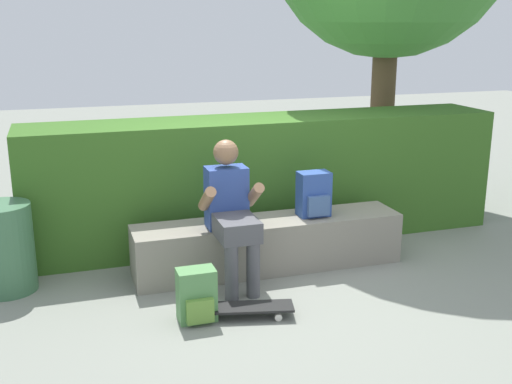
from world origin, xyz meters
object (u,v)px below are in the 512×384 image
(person_skater, at_px, (231,209))
(backpack_on_ground, at_px, (197,296))
(trash_bin, at_px, (4,248))
(backpack_on_bench, at_px, (314,195))
(skateboard_near_person, at_px, (240,308))
(bench_main, at_px, (269,244))

(person_skater, bearing_deg, backpack_on_ground, -126.56)
(person_skater, distance_m, trash_bin, 1.87)
(backpack_on_bench, height_order, trash_bin, backpack_on_bench)
(skateboard_near_person, xyz_separation_m, trash_bin, (-1.68, 1.06, 0.29))
(skateboard_near_person, distance_m, trash_bin, 2.01)
(backpack_on_ground, distance_m, trash_bin, 1.70)
(skateboard_near_person, xyz_separation_m, backpack_on_ground, (-0.32, 0.05, 0.12))
(person_skater, relative_size, backpack_on_ground, 3.02)
(skateboard_near_person, relative_size, trash_bin, 1.12)
(backpack_on_bench, bearing_deg, person_skater, -165.85)
(bench_main, height_order, backpack_on_ground, bench_main)
(skateboard_near_person, height_order, trash_bin, trash_bin)
(bench_main, bearing_deg, person_skater, -151.70)
(person_skater, xyz_separation_m, skateboard_near_person, (-0.11, -0.63, -0.58))
(backpack_on_ground, relative_size, trash_bin, 0.54)
(backpack_on_bench, relative_size, backpack_on_ground, 1.00)
(backpack_on_ground, bearing_deg, bench_main, 43.72)
(person_skater, distance_m, skateboard_near_person, 0.87)
(trash_bin, bearing_deg, backpack_on_bench, -4.68)
(bench_main, height_order, person_skater, person_skater)
(skateboard_near_person, height_order, backpack_on_bench, backpack_on_bench)
(person_skater, relative_size, skateboard_near_person, 1.46)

